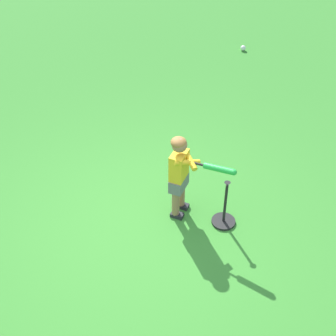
# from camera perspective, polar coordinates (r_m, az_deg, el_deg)

# --- Properties ---
(ground_plane) EXTENTS (40.00, 40.00, 0.00)m
(ground_plane) POSITION_cam_1_polar(r_m,az_deg,el_deg) (5.47, -3.38, -7.23)
(ground_plane) COLOR #38842D
(child_batter) EXTENTS (0.57, 0.69, 1.08)m
(child_batter) POSITION_cam_1_polar(r_m,az_deg,el_deg) (5.20, 1.66, -0.31)
(child_batter) COLOR #232328
(child_batter) RESTS_ON ground
(play_ball_center_lawn) EXTENTS (0.10, 0.10, 0.10)m
(play_ball_center_lawn) POSITION_cam_1_polar(r_m,az_deg,el_deg) (9.39, 9.14, 14.24)
(play_ball_center_lawn) COLOR white
(play_ball_center_lawn) RESTS_ON ground
(batting_tee) EXTENTS (0.28, 0.28, 0.62)m
(batting_tee) POSITION_cam_1_polar(r_m,az_deg,el_deg) (5.48, 6.83, -5.83)
(batting_tee) COLOR black
(batting_tee) RESTS_ON ground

